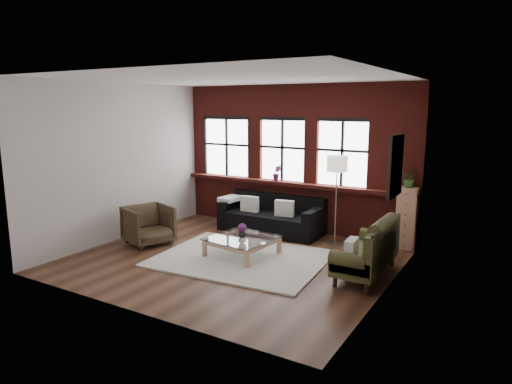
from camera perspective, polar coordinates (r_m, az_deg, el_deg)
The scene contains 26 objects.
floor at distance 8.40m, azimuth -2.71°, elevation -8.33°, with size 5.50×5.50×0.00m, color #3F2317.
ceiling at distance 7.95m, azimuth -2.92°, elevation 14.03°, with size 5.50×5.50×0.00m, color white.
wall_back at distance 10.18m, azimuth 5.00°, elevation 4.26°, with size 5.50×5.50×0.00m, color beige.
wall_front at distance 6.12m, azimuth -15.82°, elevation -0.43°, with size 5.50×5.50×0.00m, color beige.
wall_left at distance 9.80m, azimuth -16.38°, elevation 3.61°, with size 5.00×5.00×0.00m, color beige.
wall_right at distance 6.91m, azimuth 16.58°, elevation 0.77°, with size 5.00×5.00×0.00m, color beige.
brick_backwall at distance 10.13m, azimuth 4.85°, elevation 4.23°, with size 5.50×0.12×3.20m, color maroon, non-canonical shape.
sill_ledge at distance 10.13m, azimuth 4.58°, elevation 1.03°, with size 5.50×0.30×0.08m, color maroon.
window_left at distance 11.02m, azimuth -3.60°, elevation 5.56°, with size 1.38×0.10×1.50m, color black, non-canonical shape.
window_mid at distance 10.25m, azimuth 3.37°, elevation 5.17°, with size 1.38×0.10×1.50m, color black, non-canonical shape.
window_right at distance 9.69m, azimuth 10.76°, elevation 4.68°, with size 1.38×0.10×1.50m, color black, non-canonical shape.
wall_poster at distance 7.17m, azimuth 17.05°, elevation 3.12°, with size 0.05×0.74×0.94m, color black, non-canonical shape.
shag_rug at distance 8.37m, azimuth -1.80°, elevation -8.27°, with size 2.96×2.33×0.03m, color beige.
dark_sofa at distance 9.99m, azimuth 1.89°, elevation -2.76°, with size 2.26×0.92×0.82m, color black, non-canonical shape.
pillow_a at distance 10.10m, azimuth -0.79°, elevation -1.49°, with size 0.40×0.14×0.34m, color silver.
pillow_b at distance 9.69m, azimuth 3.57°, elevation -2.04°, with size 0.40×0.14×0.34m, color silver.
vintage_settee at distance 7.68m, azimuth 13.63°, elevation -6.91°, with size 0.75×1.70×0.91m, color #383619, non-canonical shape.
pillow_settee at distance 7.20m, azimuth 11.82°, elevation -7.09°, with size 0.14×0.38×0.34m, color silver.
armchair at distance 9.41m, azimuth -13.29°, elevation -4.03°, with size 0.83×0.86×0.78m, color #372B1B.
coffee_table at distance 8.48m, azimuth -1.72°, elevation -6.88°, with size 1.10×1.10×0.37m, color tan, non-canonical shape.
vase at distance 8.41m, azimuth -1.73°, elevation -5.20°, with size 0.15×0.15×0.15m, color #B2B2B2.
flowers at distance 8.38m, azimuth -1.74°, elevation -4.48°, with size 0.16×0.16×0.16m, color #68246A.
drawer_chest at distance 9.31m, azimuth 18.39°, elevation -3.10°, with size 0.37×0.37×1.21m, color tan.
potted_plant_top at distance 9.16m, azimuth 18.68°, elevation 1.65°, with size 0.32×0.28×0.35m, color #2D5923.
floor_lamp at distance 9.11m, azimuth 9.97°, elevation -0.66°, with size 0.40×0.40×1.93m, color #A5A5A8, non-canonical shape.
sill_plant at distance 10.24m, azimuth 2.62°, elevation 2.38°, with size 0.19×0.16×0.35m, color #68246A.
Camera 1 is at (4.39, -6.62, 2.74)m, focal length 32.00 mm.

